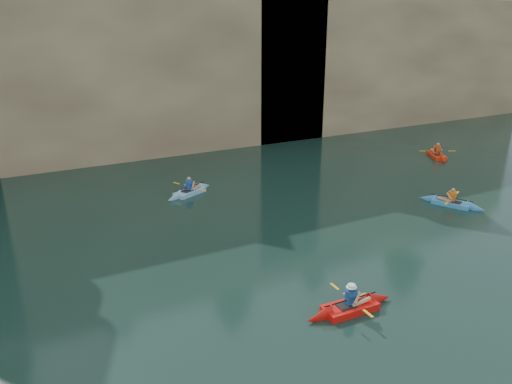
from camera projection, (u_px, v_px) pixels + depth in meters
name	position (u px, v px, depth m)	size (l,w,h in m)	color
ground	(341.00, 382.00, 12.15)	(160.00, 160.00, 0.00)	black
cliff	(92.00, 50.00, 35.26)	(70.00, 16.00, 12.00)	#C8B97A
cliff_slab_center	(149.00, 62.00, 30.02)	(24.00, 2.40, 11.40)	tan
cliff_slab_east	(402.00, 62.00, 38.85)	(26.00, 2.40, 9.84)	tan
sea_cave_center	(54.00, 142.00, 28.29)	(3.50, 1.00, 3.20)	black
sea_cave_east	(270.00, 110.00, 34.07)	(5.00, 1.00, 4.50)	black
main_kayaker	(350.00, 307.00, 14.98)	(3.03, 2.08, 1.12)	red
kayaker_red_far	(437.00, 155.00, 31.08)	(2.05, 3.07, 1.13)	red
kayaker_ltblue_mid	(189.00, 191.00, 24.71)	(2.92, 2.03, 1.11)	#84B8DD
kayaker_blue_east	(451.00, 203.00, 23.25)	(1.94, 2.96, 1.06)	#3D8BCF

